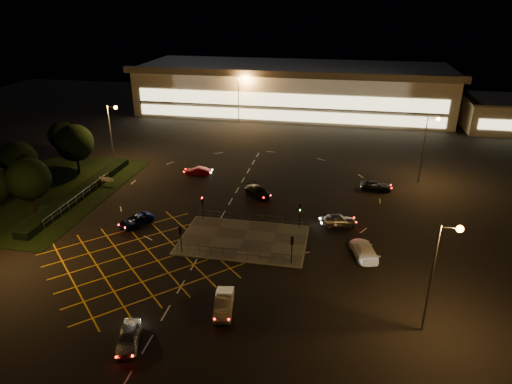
% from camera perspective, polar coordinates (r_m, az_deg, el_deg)
% --- Properties ---
extents(ground, '(180.00, 180.00, 0.00)m').
position_cam_1_polar(ground, '(54.72, -3.18, -4.82)').
color(ground, black).
rests_on(ground, ground).
extents(pedestrian_island, '(14.00, 9.00, 0.12)m').
position_cam_1_polar(pedestrian_island, '(52.58, -1.58, -5.98)').
color(pedestrian_island, '#4C4944').
rests_on(pedestrian_island, ground).
extents(grass_verge, '(18.00, 30.00, 0.08)m').
position_cam_1_polar(grass_verge, '(71.05, -24.43, -0.07)').
color(grass_verge, black).
rests_on(grass_verge, ground).
extents(hedge, '(2.00, 26.00, 1.00)m').
position_cam_1_polar(hedge, '(68.18, -21.04, -0.03)').
color(hedge, black).
rests_on(hedge, ground).
extents(supermarket, '(72.00, 26.50, 10.50)m').
position_cam_1_polar(supermarket, '(111.18, 4.60, 12.78)').
color(supermarket, beige).
rests_on(supermarket, ground).
extents(retail_unit_a, '(18.80, 14.80, 6.35)m').
position_cam_1_polar(retail_unit_a, '(108.58, 29.18, 8.51)').
color(retail_unit_a, beige).
rests_on(retail_unit_a, ground).
extents(streetlight_se, '(1.78, 0.56, 10.03)m').
position_cam_1_polar(streetlight_se, '(38.88, 21.97, -8.32)').
color(streetlight_se, slate).
rests_on(streetlight_se, ground).
extents(streetlight_nw, '(1.78, 0.56, 10.03)m').
position_cam_1_polar(streetlight_nw, '(76.31, -17.51, 7.74)').
color(streetlight_nw, slate).
rests_on(streetlight_nw, ground).
extents(streetlight_ne, '(1.78, 0.56, 10.03)m').
position_cam_1_polar(streetlight_ne, '(70.49, 20.68, 6.05)').
color(streetlight_ne, slate).
rests_on(streetlight_ne, ground).
extents(streetlight_far_left, '(1.78, 0.56, 10.03)m').
position_cam_1_polar(streetlight_far_left, '(98.99, -1.97, 12.24)').
color(streetlight_far_left, slate).
rests_on(streetlight_far_left, ground).
extents(streetlight_far_right, '(1.78, 0.56, 10.03)m').
position_cam_1_polar(streetlight_far_right, '(100.25, 21.64, 10.78)').
color(streetlight_far_right, slate).
rests_on(streetlight_far_right, ground).
extents(signal_sw, '(0.28, 0.30, 3.15)m').
position_cam_1_polar(signal_sw, '(49.67, -9.41, -5.17)').
color(signal_sw, black).
rests_on(signal_sw, pedestrian_island).
extents(signal_se, '(0.28, 0.30, 3.15)m').
position_cam_1_polar(signal_se, '(47.17, 4.52, -6.56)').
color(signal_se, black).
rests_on(signal_se, pedestrian_island).
extents(signal_nw, '(0.28, 0.30, 3.15)m').
position_cam_1_polar(signal_nw, '(56.39, -6.70, -1.36)').
color(signal_nw, black).
rests_on(signal_nw, pedestrian_island).
extents(signal_ne, '(0.28, 0.30, 3.15)m').
position_cam_1_polar(signal_ne, '(54.20, 5.52, -2.38)').
color(signal_ne, black).
rests_on(signal_ne, pedestrian_island).
extents(tree_b, '(5.40, 5.40, 7.35)m').
position_cam_1_polar(tree_b, '(71.88, -27.67, 3.54)').
color(tree_b, black).
rests_on(tree_b, ground).
extents(tree_c, '(5.76, 5.76, 7.84)m').
position_cam_1_polar(tree_c, '(75.65, -21.73, 5.74)').
color(tree_c, black).
rests_on(tree_c, ground).
extents(tree_d, '(4.68, 4.68, 6.37)m').
position_cam_1_polar(tree_d, '(83.92, -23.03, 6.51)').
color(tree_d, black).
rests_on(tree_d, ground).
extents(tree_e, '(5.40, 5.40, 7.35)m').
position_cam_1_polar(tree_e, '(63.86, -26.57, 1.46)').
color(tree_e, black).
rests_on(tree_e, ground).
extents(car_near_silver, '(2.82, 4.51, 1.43)m').
position_cam_1_polar(car_near_silver, '(39.64, -15.65, -17.09)').
color(car_near_silver, silver).
rests_on(car_near_silver, ground).
extents(car_queue_white, '(2.25, 4.64, 1.46)m').
position_cam_1_polar(car_queue_white, '(41.75, -4.04, -13.72)').
color(car_queue_white, silver).
rests_on(car_queue_white, ground).
extents(car_left_blue, '(3.82, 4.87, 1.23)m').
position_cam_1_polar(car_left_blue, '(57.50, -14.77, -3.45)').
color(car_left_blue, '#0B1547').
rests_on(car_left_blue, ground).
extents(car_far_dkgrey, '(4.67, 4.57, 1.35)m').
position_cam_1_polar(car_far_dkgrey, '(63.43, 0.25, 0.05)').
color(car_far_dkgrey, black).
rests_on(car_far_dkgrey, ground).
extents(car_right_silver, '(4.52, 2.55, 1.45)m').
position_cam_1_polar(car_right_silver, '(56.38, 10.20, -3.45)').
color(car_right_silver, '#9C9DA2').
rests_on(car_right_silver, ground).
extents(car_circ_red, '(3.86, 1.78, 1.23)m').
position_cam_1_polar(car_circ_red, '(71.54, -7.25, 2.61)').
color(car_circ_red, maroon).
rests_on(car_circ_red, ground).
extents(car_east_grey, '(4.47, 2.06, 1.24)m').
position_cam_1_polar(car_east_grey, '(67.66, 14.79, 0.73)').
color(car_east_grey, black).
rests_on(car_east_grey, ground).
extents(car_approach_white, '(3.44, 5.67, 1.54)m').
position_cam_1_polar(car_approach_white, '(50.60, 13.33, -7.03)').
color(car_approach_white, white).
rests_on(car_approach_white, ground).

